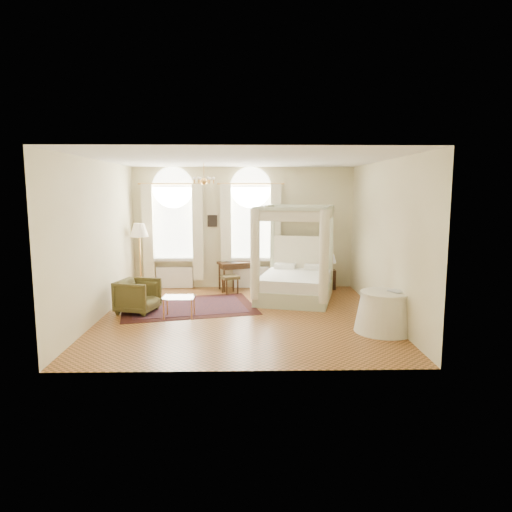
{
  "coord_description": "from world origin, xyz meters",
  "views": [
    {
      "loc": [
        0.06,
        -9.5,
        2.67
      ],
      "look_at": [
        0.29,
        0.4,
        1.25
      ],
      "focal_mm": 32.0,
      "sensor_mm": 36.0,
      "label": 1
    }
  ],
  "objects_px": {
    "side_table": "(384,312)",
    "coffee_table": "(179,299)",
    "nightstand": "(328,279)",
    "stool": "(230,279)",
    "floor_lamp": "(139,234)",
    "canopy_bed": "(295,279)",
    "writing_desk": "(237,266)",
    "armchair": "(138,296)"
  },
  "relations": [
    {
      "from": "floor_lamp",
      "to": "side_table",
      "type": "bearing_deg",
      "value": -32.6
    },
    {
      "from": "armchair",
      "to": "writing_desk",
      "type": "bearing_deg",
      "value": -27.69
    },
    {
      "from": "canopy_bed",
      "to": "coffee_table",
      "type": "height_order",
      "value": "canopy_bed"
    },
    {
      "from": "writing_desk",
      "to": "stool",
      "type": "xyz_separation_m",
      "value": [
        -0.18,
        -0.5,
        -0.26
      ]
    },
    {
      "from": "nightstand",
      "to": "stool",
      "type": "relative_size",
      "value": 0.98
    },
    {
      "from": "floor_lamp",
      "to": "writing_desk",
      "type": "bearing_deg",
      "value": 8.02
    },
    {
      "from": "stool",
      "to": "coffee_table",
      "type": "height_order",
      "value": "stool"
    },
    {
      "from": "stool",
      "to": "floor_lamp",
      "type": "relative_size",
      "value": 0.3
    },
    {
      "from": "floor_lamp",
      "to": "side_table",
      "type": "distance_m",
      "value": 6.52
    },
    {
      "from": "nightstand",
      "to": "coffee_table",
      "type": "distance_m",
      "value": 4.6
    },
    {
      "from": "canopy_bed",
      "to": "floor_lamp",
      "type": "xyz_separation_m",
      "value": [
        -3.97,
        0.87,
        1.04
      ]
    },
    {
      "from": "writing_desk",
      "to": "coffee_table",
      "type": "bearing_deg",
      "value": -112.99
    },
    {
      "from": "nightstand",
      "to": "stool",
      "type": "height_order",
      "value": "nightstand"
    },
    {
      "from": "armchair",
      "to": "coffee_table",
      "type": "distance_m",
      "value": 1.07
    },
    {
      "from": "writing_desk",
      "to": "floor_lamp",
      "type": "bearing_deg",
      "value": -171.98
    },
    {
      "from": "floor_lamp",
      "to": "armchair",
      "type": "bearing_deg",
      "value": -79.13
    },
    {
      "from": "canopy_bed",
      "to": "armchair",
      "type": "bearing_deg",
      "value": -162.73
    },
    {
      "from": "stool",
      "to": "side_table",
      "type": "distance_m",
      "value": 4.5
    },
    {
      "from": "nightstand",
      "to": "armchair",
      "type": "bearing_deg",
      "value": -153.18
    },
    {
      "from": "stool",
      "to": "writing_desk",
      "type": "bearing_deg",
      "value": 69.75
    },
    {
      "from": "canopy_bed",
      "to": "coffee_table",
      "type": "bearing_deg",
      "value": -149.23
    },
    {
      "from": "canopy_bed",
      "to": "stool",
      "type": "xyz_separation_m",
      "value": [
        -1.62,
        0.72,
        -0.13
      ]
    },
    {
      "from": "armchair",
      "to": "side_table",
      "type": "xyz_separation_m",
      "value": [
        5.02,
        -1.47,
        0.01
      ]
    },
    {
      "from": "canopy_bed",
      "to": "side_table",
      "type": "height_order",
      "value": "canopy_bed"
    },
    {
      "from": "stool",
      "to": "floor_lamp",
      "type": "bearing_deg",
      "value": 176.51
    },
    {
      "from": "writing_desk",
      "to": "armchair",
      "type": "bearing_deg",
      "value": -132.58
    },
    {
      "from": "armchair",
      "to": "side_table",
      "type": "distance_m",
      "value": 5.23
    },
    {
      "from": "writing_desk",
      "to": "armchair",
      "type": "height_order",
      "value": "writing_desk"
    },
    {
      "from": "nightstand",
      "to": "armchair",
      "type": "height_order",
      "value": "armchair"
    },
    {
      "from": "side_table",
      "to": "stool",
      "type": "bearing_deg",
      "value": 132.68
    },
    {
      "from": "canopy_bed",
      "to": "side_table",
      "type": "distance_m",
      "value": 2.96
    },
    {
      "from": "stool",
      "to": "side_table",
      "type": "bearing_deg",
      "value": -47.32
    },
    {
      "from": "canopy_bed",
      "to": "stool",
      "type": "distance_m",
      "value": 1.78
    },
    {
      "from": "nightstand",
      "to": "armchair",
      "type": "distance_m",
      "value": 5.19
    },
    {
      "from": "stool",
      "to": "canopy_bed",
      "type": "bearing_deg",
      "value": -24.04
    },
    {
      "from": "nightstand",
      "to": "side_table",
      "type": "bearing_deg",
      "value": -84.2
    },
    {
      "from": "stool",
      "to": "coffee_table",
      "type": "bearing_deg",
      "value": -113.58
    },
    {
      "from": "side_table",
      "to": "coffee_table",
      "type": "bearing_deg",
      "value": 165.81
    },
    {
      "from": "armchair",
      "to": "floor_lamp",
      "type": "xyz_separation_m",
      "value": [
        -0.38,
        1.98,
        1.19
      ]
    },
    {
      "from": "nightstand",
      "to": "floor_lamp",
      "type": "distance_m",
      "value": 5.19
    },
    {
      "from": "canopy_bed",
      "to": "coffee_table",
      "type": "xyz_separation_m",
      "value": [
        -2.62,
        -1.56,
        -0.11
      ]
    },
    {
      "from": "nightstand",
      "to": "side_table",
      "type": "distance_m",
      "value": 3.83
    }
  ]
}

